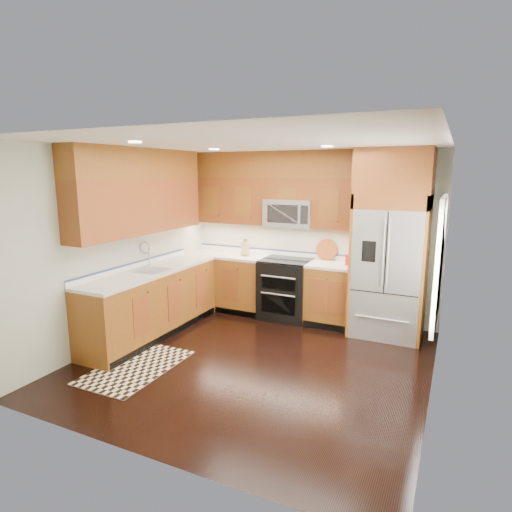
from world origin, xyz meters
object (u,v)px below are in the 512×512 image
at_px(rug, 136,367).
at_px(utensil_crock, 349,257).
at_px(refrigerator, 390,244).
at_px(range, 286,289).
at_px(knife_block, 245,249).

xyz_separation_m(rug, utensil_crock, (1.92, 2.47, 1.05)).
distance_m(refrigerator, utensil_crock, 0.64).
bearing_deg(utensil_crock, rug, -127.87).
height_order(range, knife_block, knife_block).
bearing_deg(knife_block, range, -4.27).
height_order(refrigerator, utensil_crock, refrigerator).
distance_m(rug, utensil_crock, 3.30).
xyz_separation_m(knife_block, utensil_crock, (1.71, -0.01, 0.00)).
xyz_separation_m(refrigerator, utensil_crock, (-0.58, 0.08, -0.25)).
relative_size(range, refrigerator, 0.36).
height_order(range, rug, range).
relative_size(knife_block, utensil_crock, 0.83).
relative_size(refrigerator, utensil_crock, 7.81).
relative_size(refrigerator, rug, 1.98).
bearing_deg(refrigerator, utensil_crock, 171.80).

